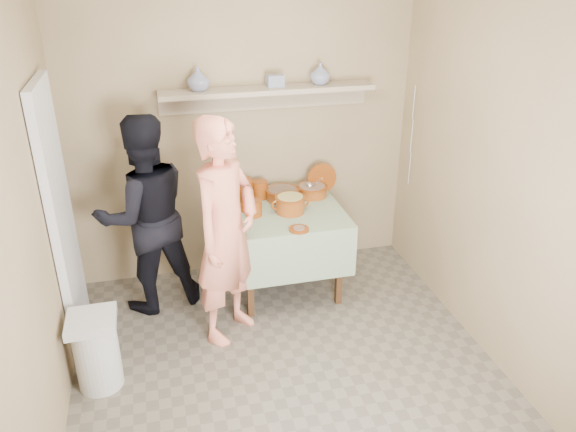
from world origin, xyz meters
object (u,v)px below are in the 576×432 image
object	(u,v)px
person_helper	(145,215)
cazuela_rice	(290,203)
trash_bin	(97,351)
person_cook	(226,233)
serving_table	(284,222)

from	to	relation	value
person_helper	cazuela_rice	distance (m)	1.18
trash_bin	person_cook	bearing A→B (deg)	21.78
trash_bin	serving_table	bearing A→B (deg)	31.03
serving_table	cazuela_rice	size ratio (longest dim) A/B	2.95
serving_table	cazuela_rice	distance (m)	0.22
person_helper	serving_table	size ratio (longest dim) A/B	1.70
person_helper	person_cook	bearing A→B (deg)	121.54
trash_bin	cazuela_rice	bearing A→B (deg)	28.43
person_cook	trash_bin	xyz separation A→B (m)	(-0.97, -0.39, -0.59)
person_cook	cazuela_rice	size ratio (longest dim) A/B	5.30
person_helper	cazuela_rice	world-z (taller)	person_helper
person_cook	trash_bin	world-z (taller)	person_cook
person_helper	cazuela_rice	bearing A→B (deg)	161.27
serving_table	trash_bin	xyz separation A→B (m)	(-1.54, -0.93, -0.36)
cazuela_rice	person_helper	bearing A→B (deg)	175.91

